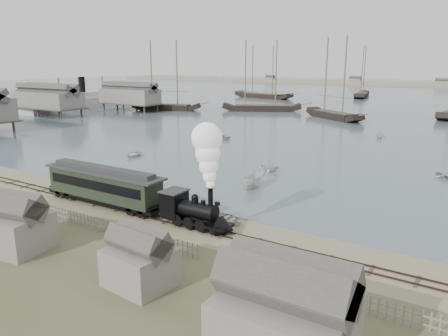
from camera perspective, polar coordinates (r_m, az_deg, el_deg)
The scene contains 22 objects.
ground at distance 39.36m, azimuth -0.90°, elevation -7.15°, with size 600.00×600.00×0.00m, color gray.
harbor_water at distance 202.20m, azimuth 26.92°, elevation 8.34°, with size 600.00×336.00×0.06m, color #455863.
rail_track at distance 37.81m, azimuth -2.58°, elevation -8.00°, with size 120.00×1.80×0.16m.
picket_fence_west at distance 38.39m, azimuth -15.03°, elevation -8.20°, with size 19.00×0.10×1.20m, color gray, non-canonical shape.
picket_fence_east at distance 28.21m, azimuth 12.62°, elevation -16.49°, with size 15.00×0.10×1.20m, color gray, non-canonical shape.
shed_left at distance 37.75m, azimuth -25.50°, elevation -9.51°, with size 5.00×4.00×4.10m, color gray, non-canonical shape.
shed_mid at distance 29.66m, azimuth -10.78°, elevation -14.79°, with size 4.00×3.50×3.60m, color gray, non-canonical shape.
western_wharf at distance 119.83m, azimuth -21.40°, elevation 8.06°, with size 36.00×56.00×8.00m, color gray, non-canonical shape.
locomotive at distance 36.51m, azimuth -2.69°, elevation -2.06°, with size 7.12×2.66×8.88m.
passenger_coach at distance 44.87m, azimuth -15.45°, elevation -2.07°, with size 14.28×2.75×3.47m.
beached_dinghy at distance 39.32m, azimuth 0.26°, elevation -6.60°, with size 3.59×2.56×0.74m, color silver.
steamship at distance 142.41m, azimuth -18.00°, elevation 9.39°, with size 43.08×7.18×9.42m, color silver, non-canonical shape.
rowboat_0 at distance 67.30m, azimuth -11.72°, elevation 1.79°, with size 3.38×2.41×0.70m, color silver.
rowboat_1 at distance 57.23m, azimuth 6.03°, elevation 0.25°, with size 2.59×2.23×1.36m, color silver.
rowboat_2 at distance 49.83m, azimuth 3.85°, elevation -1.61°, with size 4.15×1.56×1.60m, color silver.
rowboat_6 at distance 81.20m, azimuth -0.69°, elevation 4.18°, with size 4.43×3.17×0.92m, color silver.
rowboat_7 at distance 86.90m, azimuth 19.66°, elevation 4.17°, with size 2.65×2.29×1.40m, color silver.
schooner_0 at distance 129.27m, azimuth -7.66°, elevation 11.89°, with size 19.84×4.58×20.00m, color black, non-canonical shape.
schooner_1 at distance 126.82m, azimuth 5.02°, elevation 11.93°, with size 22.52×5.20×20.00m, color black, non-canonical shape.
schooner_2 at distance 112.04m, azimuth 14.41°, elevation 11.32°, with size 18.62×4.30×20.00m, color black, non-canonical shape.
schooner_6 at distance 172.45m, azimuth 5.18°, elevation 12.40°, with size 25.16×5.81×20.00m, color black, non-canonical shape.
schooner_7 at distance 183.39m, azimuth 17.75°, elevation 11.90°, with size 20.29×4.68×20.00m, color black, non-canonical shape.
Camera 1 is at (20.24, -30.69, 14.07)m, focal length 35.00 mm.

